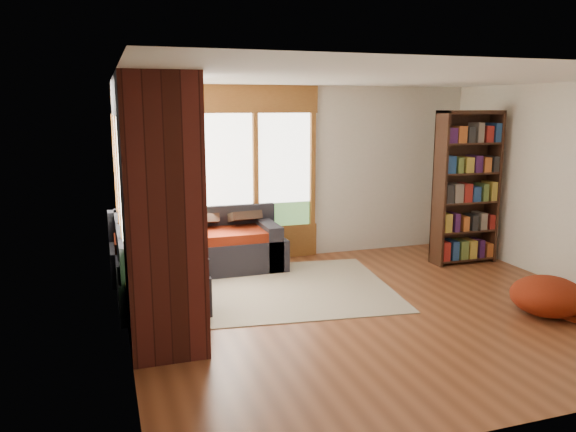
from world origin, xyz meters
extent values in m
plane|color=brown|center=(0.00, 0.00, 0.00)|extent=(5.50, 5.50, 0.00)
plane|color=white|center=(0.00, 0.00, 2.60)|extent=(5.50, 5.50, 0.00)
cube|color=silver|center=(0.00, 2.50, 1.30)|extent=(5.50, 0.04, 2.60)
cube|color=silver|center=(0.00, -2.50, 1.30)|extent=(5.50, 0.04, 2.60)
cube|color=silver|center=(-2.75, 0.00, 1.30)|extent=(0.04, 5.00, 2.60)
cube|color=silver|center=(2.75, 0.00, 1.30)|extent=(0.04, 5.00, 2.60)
cube|color=brown|center=(-1.20, 2.47, 1.35)|extent=(2.82, 0.10, 1.90)
cube|color=white|center=(-1.20, 2.47, 1.35)|extent=(2.54, 0.09, 1.62)
cube|color=brown|center=(-2.72, 1.20, 1.35)|extent=(0.10, 2.62, 1.90)
cube|color=white|center=(-2.72, 1.20, 1.35)|extent=(0.09, 2.36, 1.62)
cube|color=#648654|center=(-2.69, 2.03, 1.75)|extent=(0.03, 0.72, 0.90)
cube|color=#471914|center=(-2.40, -0.35, 1.30)|extent=(0.70, 0.70, 2.60)
cube|color=black|center=(-1.65, 2.05, 0.21)|extent=(2.20, 0.90, 0.42)
cube|color=black|center=(-1.65, 2.40, 0.61)|extent=(2.20, 0.20, 0.38)
cube|color=black|center=(-0.65, 2.05, 0.30)|extent=(0.20, 0.90, 0.60)
cube|color=maroon|center=(-1.75, 1.93, 0.48)|extent=(1.90, 0.66, 0.12)
cube|color=black|center=(-2.30, 1.40, 0.21)|extent=(0.90, 2.20, 0.42)
cube|color=black|center=(-2.65, 1.40, 0.61)|extent=(0.20, 2.20, 0.38)
cube|color=black|center=(-2.30, 0.40, 0.30)|extent=(0.90, 0.20, 0.60)
cube|color=maroon|center=(-2.18, 1.05, 0.48)|extent=(0.66, 1.20, 0.12)
cube|color=maroon|center=(-2.18, 2.00, 0.48)|extent=(0.66, 0.66, 0.12)
cube|color=beige|center=(-0.96, 1.03, 0.01)|extent=(3.28, 2.66, 0.01)
cube|color=#371D12|center=(2.60, 1.37, 1.12)|extent=(0.04, 0.32, 2.24)
cube|color=#371D12|center=(1.68, 1.37, 1.12)|extent=(0.04, 0.32, 2.24)
cube|color=#371D12|center=(2.14, 1.52, 1.12)|extent=(0.96, 0.02, 2.24)
cube|color=#371D12|center=(2.14, 1.37, 0.06)|extent=(0.88, 0.30, 0.03)
cube|color=#371D12|center=(2.14, 1.37, 0.49)|extent=(0.88, 0.30, 0.03)
cube|color=#371D12|center=(2.14, 1.37, 0.92)|extent=(0.88, 0.30, 0.03)
cube|color=#371D12|center=(2.14, 1.37, 1.34)|extent=(0.88, 0.30, 0.03)
cube|color=#371D12|center=(2.14, 1.37, 1.77)|extent=(0.88, 0.30, 0.03)
cube|color=#371D12|center=(2.14, 1.37, 2.20)|extent=(0.88, 0.30, 0.03)
cube|color=#726659|center=(2.14, 1.35, 1.12)|extent=(0.84, 0.24, 2.08)
ellipsoid|color=maroon|center=(1.73, -0.77, 0.23)|extent=(0.95, 0.95, 0.44)
ellipsoid|color=brown|center=(-1.95, 1.75, 0.74)|extent=(0.92, 0.98, 0.28)
sphere|color=brown|center=(-1.77, 1.99, 0.88)|extent=(0.47, 0.47, 0.34)
cone|color=brown|center=(-1.80, 1.95, 1.01)|extent=(0.17, 0.17, 0.15)
ellipsoid|color=black|center=(-2.12, 0.86, 0.73)|extent=(0.73, 0.89, 0.26)
sphere|color=black|center=(-2.21, 1.12, 0.85)|extent=(0.40, 0.40, 0.31)
cone|color=black|center=(-2.20, 1.07, 0.97)|extent=(0.15, 0.15, 0.13)
cube|color=#35281F|center=(-0.95, 2.26, 0.77)|extent=(0.45, 0.12, 0.45)
cube|color=#35281F|center=(-1.55, 2.26, 0.77)|extent=(0.45, 0.12, 0.45)
cube|color=#35281F|center=(-2.48, 1.80, 0.77)|extent=(0.45, 0.12, 0.45)
cube|color=#35281F|center=(-2.48, 0.70, 0.77)|extent=(0.45, 0.12, 0.45)
cube|color=maroon|center=(-2.15, 2.26, 0.77)|extent=(0.42, 0.12, 0.42)
camera|label=1|loc=(-2.90, -5.52, 2.30)|focal=35.00mm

